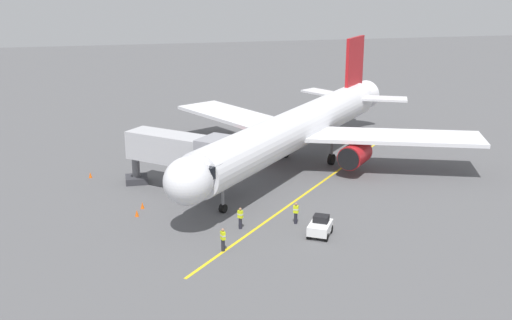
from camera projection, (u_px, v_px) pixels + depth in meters
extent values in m
plane|color=#565659|center=(302.00, 164.00, 64.32)|extent=(220.00, 220.00, 0.00)
cube|color=yellow|center=(313.00, 188.00, 57.30)|extent=(26.70, 30.10, 0.01)
cylinder|color=white|center=(296.00, 128.00, 61.72)|extent=(25.39, 27.97, 3.80)
ellipsoid|color=white|center=(188.00, 181.00, 46.50)|extent=(5.35, 5.39, 3.61)
cone|color=white|center=(362.00, 96.00, 77.19)|extent=(4.55, 4.51, 3.42)
cube|color=black|center=(199.00, 169.00, 47.52)|extent=(3.48, 3.34, 0.90)
cube|color=white|center=(393.00, 137.00, 61.04)|extent=(17.81, 10.60, 0.36)
cylinder|color=red|center=(355.00, 155.00, 60.47)|extent=(3.98, 4.07, 2.30)
cylinder|color=black|center=(348.00, 159.00, 59.00)|extent=(1.70, 1.54, 2.10)
cube|color=white|center=(240.00, 117.00, 68.98)|extent=(12.25, 17.58, 0.36)
cylinder|color=red|center=(249.00, 139.00, 65.87)|extent=(3.98, 4.07, 2.30)
cylinder|color=black|center=(241.00, 143.00, 64.40)|extent=(1.70, 1.54, 2.10)
cube|color=red|center=(354.00, 68.00, 73.58)|extent=(3.45, 3.83, 7.20)
cube|color=white|center=(379.00, 99.00, 72.76)|extent=(6.83, 4.76, 0.24)
cube|color=white|center=(327.00, 93.00, 75.74)|extent=(5.31, 6.73, 0.24)
cylinder|color=slate|center=(223.00, 192.00, 51.12)|extent=(0.24, 0.24, 2.77)
cylinder|color=black|center=(223.00, 208.00, 51.52)|extent=(0.80, 0.82, 0.70)
cylinder|color=slate|center=(332.00, 146.00, 63.65)|extent=(0.24, 0.24, 2.77)
cylinder|color=black|center=(331.00, 159.00, 64.05)|extent=(1.07, 1.12, 1.10)
cylinder|color=slate|center=(286.00, 139.00, 66.07)|extent=(0.24, 0.24, 2.77)
cylinder|color=black|center=(285.00, 152.00, 66.47)|extent=(1.07, 1.12, 1.10)
cube|color=#B7B7BC|center=(175.00, 148.00, 55.61)|extent=(8.46, 7.91, 2.50)
cube|color=gray|center=(218.00, 155.00, 53.51)|extent=(4.22, 4.25, 3.00)
cylinder|color=slate|center=(136.00, 162.00, 58.27)|extent=(0.70, 0.70, 3.90)
cube|color=#333338|center=(137.00, 179.00, 58.75)|extent=(2.00, 2.00, 0.60)
cylinder|color=#23232D|center=(296.00, 218.00, 49.27)|extent=(0.26, 0.26, 0.88)
cube|color=#D8EA19|center=(296.00, 209.00, 49.05)|extent=(0.45, 0.39, 0.60)
cube|color=silver|center=(296.00, 209.00, 49.05)|extent=(0.47, 0.41, 0.10)
sphere|color=#9E7051|center=(296.00, 204.00, 48.93)|extent=(0.22, 0.22, 0.22)
cylinder|color=#23232D|center=(240.00, 223.00, 48.29)|extent=(0.26, 0.26, 0.88)
cube|color=#D8EA19|center=(240.00, 214.00, 48.07)|extent=(0.43, 0.44, 0.60)
cube|color=silver|center=(240.00, 214.00, 48.07)|extent=(0.45, 0.46, 0.10)
sphere|color=#9E7051|center=(240.00, 209.00, 47.95)|extent=(0.22, 0.22, 0.22)
cylinder|color=#23232D|center=(223.00, 245.00, 44.46)|extent=(0.26, 0.26, 0.88)
cube|color=#D8EA19|center=(223.00, 236.00, 44.24)|extent=(0.34, 0.43, 0.60)
cube|color=silver|center=(223.00, 236.00, 44.24)|extent=(0.36, 0.46, 0.10)
sphere|color=#9E7051|center=(223.00, 230.00, 44.12)|extent=(0.22, 0.22, 0.22)
cube|color=white|center=(320.00, 228.00, 46.95)|extent=(2.47, 2.74, 0.70)
cube|color=black|center=(321.00, 219.00, 47.05)|extent=(1.41, 1.34, 0.50)
cylinder|color=black|center=(326.00, 237.00, 46.13)|extent=(0.52, 0.64, 0.60)
cylinder|color=black|center=(309.00, 235.00, 46.52)|extent=(0.52, 0.64, 0.60)
cylinder|color=black|center=(331.00, 229.00, 47.58)|extent=(0.52, 0.64, 0.60)
cylinder|color=black|center=(314.00, 227.00, 47.98)|extent=(0.52, 0.64, 0.60)
cone|color=#F2590F|center=(137.00, 213.00, 50.72)|extent=(0.32, 0.32, 0.55)
cone|color=#F2590F|center=(142.00, 205.00, 52.40)|extent=(0.32, 0.32, 0.55)
cone|color=#F2590F|center=(90.00, 175.00, 60.07)|extent=(0.32, 0.32, 0.55)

